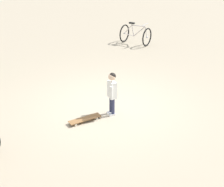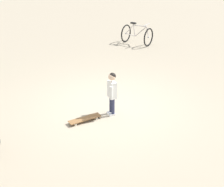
# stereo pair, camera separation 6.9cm
# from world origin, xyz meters

# --- Properties ---
(ground_plane) EXTENTS (50.00, 50.00, 0.00)m
(ground_plane) POSITION_xyz_m (0.00, 0.00, 0.00)
(ground_plane) COLOR tan
(child_person) EXTENTS (0.39, 0.21, 1.06)m
(child_person) POSITION_xyz_m (0.44, -0.06, 0.66)
(child_person) COLOR #2D3351
(child_person) RESTS_ON ground
(skateboard) EXTENTS (0.39, 0.80, 0.07)m
(skateboard) POSITION_xyz_m (0.57, -0.74, 0.06)
(skateboard) COLOR olive
(skateboard) RESTS_ON ground
(bicycle_mid) EXTENTS (1.28, 1.23, 0.85)m
(bicycle_mid) POSITION_xyz_m (-4.77, 2.47, 0.38)
(bicycle_mid) COLOR black
(bicycle_mid) RESTS_ON ground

